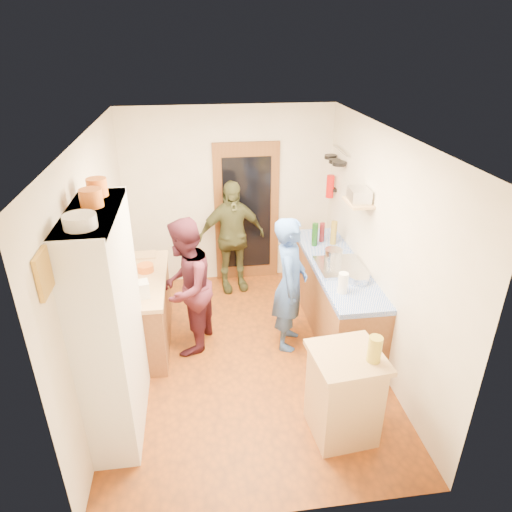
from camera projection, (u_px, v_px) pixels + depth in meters
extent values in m
cube|color=#8C400F|center=(246.00, 356.00, 5.42)|extent=(3.00, 4.00, 0.02)
cube|color=silver|center=(243.00, 133.00, 4.27)|extent=(3.00, 4.00, 0.02)
cube|color=beige|center=(229.00, 197.00, 6.63)|extent=(3.00, 0.02, 2.60)
cube|color=beige|center=(278.00, 390.00, 3.06)|extent=(3.00, 0.02, 2.60)
cube|color=beige|center=(98.00, 267.00, 4.66)|extent=(0.02, 4.00, 2.60)
cube|color=beige|center=(380.00, 250.00, 5.03)|extent=(0.02, 4.00, 2.60)
cube|color=brown|center=(247.00, 213.00, 6.74)|extent=(0.95, 0.06, 2.10)
cube|color=black|center=(247.00, 214.00, 6.71)|extent=(0.70, 0.02, 1.70)
cube|color=silver|center=(110.00, 326.00, 4.07)|extent=(0.40, 1.20, 2.20)
cube|color=silver|center=(91.00, 213.00, 3.59)|extent=(0.40, 1.14, 0.04)
cylinder|color=white|center=(80.00, 221.00, 3.24)|extent=(0.24, 0.24, 0.10)
cylinder|color=orange|center=(91.00, 198.00, 3.63)|extent=(0.18, 0.18, 0.15)
cylinder|color=orange|center=(97.00, 187.00, 3.87)|extent=(0.17, 0.17, 0.15)
cube|color=brown|center=(142.00, 312.00, 5.49)|extent=(0.60, 1.40, 0.85)
cube|color=tan|center=(138.00, 280.00, 5.29)|extent=(0.64, 1.44, 0.05)
cube|color=white|center=(138.00, 290.00, 4.86)|extent=(0.27, 0.20, 0.18)
cylinder|color=white|center=(131.00, 278.00, 5.09)|extent=(0.20, 0.20, 0.17)
cylinder|color=orange|center=(146.00, 268.00, 5.41)|extent=(0.23, 0.23, 0.09)
cube|color=tan|center=(144.00, 255.00, 5.79)|extent=(0.31, 0.23, 0.02)
cube|color=brown|center=(334.00, 297.00, 5.82)|extent=(0.60, 2.20, 0.84)
cube|color=#0330B8|center=(337.00, 266.00, 5.62)|extent=(0.62, 2.22, 0.06)
cube|color=silver|center=(340.00, 267.00, 5.49)|extent=(0.55, 0.58, 0.04)
cylinder|color=silver|center=(333.00, 255.00, 5.58)|extent=(0.22, 0.22, 0.14)
cylinder|color=#143F14|center=(315.00, 234.00, 6.02)|extent=(0.09, 0.09, 0.31)
cylinder|color=#591419|center=(322.00, 232.00, 6.15)|extent=(0.08, 0.08, 0.27)
cylinder|color=olive|center=(334.00, 233.00, 6.06)|extent=(0.09, 0.09, 0.32)
cylinder|color=white|center=(343.00, 283.00, 4.94)|extent=(0.13, 0.13, 0.24)
cylinder|color=silver|center=(359.00, 279.00, 5.17)|extent=(0.27, 0.27, 0.09)
cube|color=tan|center=(343.00, 396.00, 4.22)|extent=(0.60, 0.60, 0.86)
cube|color=tan|center=(348.00, 357.00, 4.02)|extent=(0.68, 0.68, 0.05)
cube|color=white|center=(340.00, 354.00, 4.04)|extent=(0.38, 0.31, 0.02)
cylinder|color=#AD9E2D|center=(375.00, 349.00, 3.88)|extent=(0.13, 0.13, 0.24)
cylinder|color=silver|center=(340.00, 150.00, 6.05)|extent=(0.02, 0.65, 0.02)
cylinder|color=black|center=(339.00, 163.00, 5.94)|extent=(0.18, 0.18, 0.05)
cylinder|color=black|center=(335.00, 161.00, 6.13)|extent=(0.16, 0.16, 0.05)
cylinder|color=black|center=(331.00, 157.00, 6.30)|extent=(0.17, 0.17, 0.05)
cube|color=tan|center=(358.00, 203.00, 5.23)|extent=(0.26, 0.42, 0.03)
cube|color=silver|center=(359.00, 195.00, 5.19)|extent=(0.24, 0.31, 0.15)
cube|color=black|center=(334.00, 190.00, 6.47)|extent=(0.06, 0.10, 0.04)
cylinder|color=red|center=(330.00, 186.00, 6.44)|extent=(0.11, 0.11, 0.32)
cube|color=gold|center=(44.00, 274.00, 2.96)|extent=(0.03, 0.25, 0.30)
imported|color=#3255A4|center=(292.00, 285.00, 5.27)|extent=(0.55, 0.69, 1.65)
imported|color=#421825|center=(189.00, 286.00, 5.26)|extent=(0.85, 0.96, 1.66)
imported|color=#3D4022|center=(232.00, 237.00, 6.51)|extent=(1.03, 0.56, 1.66)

